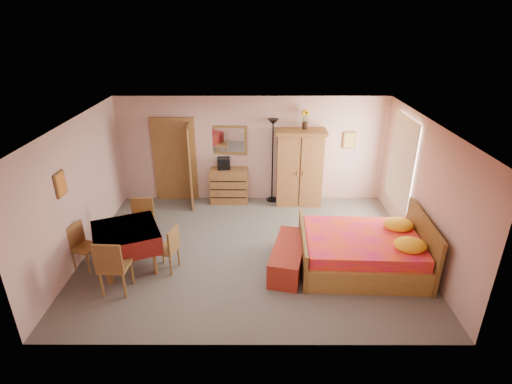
{
  "coord_description": "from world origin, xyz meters",
  "views": [
    {
      "loc": [
        0.11,
        -6.82,
        4.35
      ],
      "look_at": [
        0.1,
        0.3,
        1.15
      ],
      "focal_mm": 28.0,
      "sensor_mm": 36.0,
      "label": 1
    }
  ],
  "objects_px": {
    "dining_table": "(128,248)",
    "chair_east": "(166,249)",
    "wall_mirror": "(228,140)",
    "chest_of_drawers": "(229,186)",
    "wardrobe": "(299,168)",
    "chair_west": "(85,247)",
    "chair_south": "(115,265)",
    "bed": "(362,242)",
    "sunflower_vase": "(305,119)",
    "bench": "(289,257)",
    "chair_north": "(142,224)",
    "stereo": "(224,163)",
    "floor_lamp": "(272,161)"
  },
  "relations": [
    {
      "from": "sunflower_vase",
      "to": "wardrobe",
      "type": "bearing_deg",
      "value": -128.15
    },
    {
      "from": "chair_east",
      "to": "bed",
      "type": "bearing_deg",
      "value": -72.83
    },
    {
      "from": "wardrobe",
      "to": "chair_west",
      "type": "xyz_separation_m",
      "value": [
        -4.18,
        -2.78,
        -0.5
      ]
    },
    {
      "from": "sunflower_vase",
      "to": "bench",
      "type": "distance_m",
      "value": 3.5
    },
    {
      "from": "bench",
      "to": "chair_south",
      "type": "bearing_deg",
      "value": -167.41
    },
    {
      "from": "bed",
      "to": "chest_of_drawers",
      "type": "bearing_deg",
      "value": 135.47
    },
    {
      "from": "stereo",
      "to": "chair_south",
      "type": "xyz_separation_m",
      "value": [
        -1.56,
        -3.57,
        -0.49
      ]
    },
    {
      "from": "dining_table",
      "to": "chair_north",
      "type": "height_order",
      "value": "chair_north"
    },
    {
      "from": "chest_of_drawers",
      "to": "wardrobe",
      "type": "bearing_deg",
      "value": -1.7
    },
    {
      "from": "chair_north",
      "to": "stereo",
      "type": "bearing_deg",
      "value": -127.81
    },
    {
      "from": "stereo",
      "to": "chair_north",
      "type": "relative_size",
      "value": 0.31
    },
    {
      "from": "dining_table",
      "to": "chair_east",
      "type": "distance_m",
      "value": 0.71
    },
    {
      "from": "chest_of_drawers",
      "to": "wall_mirror",
      "type": "bearing_deg",
      "value": 90.72
    },
    {
      "from": "floor_lamp",
      "to": "sunflower_vase",
      "type": "xyz_separation_m",
      "value": [
        0.74,
        -0.03,
        1.05
      ]
    },
    {
      "from": "dining_table",
      "to": "chair_south",
      "type": "xyz_separation_m",
      "value": [
        0.0,
        -0.69,
        0.11
      ]
    },
    {
      "from": "sunflower_vase",
      "to": "chair_west",
      "type": "height_order",
      "value": "sunflower_vase"
    },
    {
      "from": "wall_mirror",
      "to": "wardrobe",
      "type": "relative_size",
      "value": 0.48
    },
    {
      "from": "chair_east",
      "to": "dining_table",
      "type": "bearing_deg",
      "value": 100.65
    },
    {
      "from": "wall_mirror",
      "to": "chair_west",
      "type": "relative_size",
      "value": 1.02
    },
    {
      "from": "floor_lamp",
      "to": "wardrobe",
      "type": "height_order",
      "value": "floor_lamp"
    },
    {
      "from": "chest_of_drawers",
      "to": "wardrobe",
      "type": "relative_size",
      "value": 0.49
    },
    {
      "from": "bench",
      "to": "dining_table",
      "type": "bearing_deg",
      "value": 179.49
    },
    {
      "from": "sunflower_vase",
      "to": "bench",
      "type": "height_order",
      "value": "sunflower_vase"
    },
    {
      "from": "chest_of_drawers",
      "to": "chair_east",
      "type": "xyz_separation_m",
      "value": [
        -0.97,
        -2.91,
        0.01
      ]
    },
    {
      "from": "chair_south",
      "to": "stereo",
      "type": "bearing_deg",
      "value": 69.19
    },
    {
      "from": "wardrobe",
      "to": "dining_table",
      "type": "relative_size",
      "value": 1.68
    },
    {
      "from": "wardrobe",
      "to": "chair_east",
      "type": "xyz_separation_m",
      "value": [
        -2.69,
        -2.84,
        -0.5
      ]
    },
    {
      "from": "dining_table",
      "to": "chair_west",
      "type": "xyz_separation_m",
      "value": [
        -0.78,
        -0.0,
        0.03
      ]
    },
    {
      "from": "wardrobe",
      "to": "stereo",
      "type": "bearing_deg",
      "value": 177.69
    },
    {
      "from": "dining_table",
      "to": "chair_south",
      "type": "bearing_deg",
      "value": -89.75
    },
    {
      "from": "dining_table",
      "to": "chair_west",
      "type": "relative_size",
      "value": 1.27
    },
    {
      "from": "sunflower_vase",
      "to": "chair_north",
      "type": "relative_size",
      "value": 0.46
    },
    {
      "from": "chest_of_drawers",
      "to": "wardrobe",
      "type": "distance_m",
      "value": 1.79
    },
    {
      "from": "bed",
      "to": "chair_south",
      "type": "xyz_separation_m",
      "value": [
        -4.3,
        -0.73,
        -0.01
      ]
    },
    {
      "from": "wardrobe",
      "to": "chair_west",
      "type": "height_order",
      "value": "wardrobe"
    },
    {
      "from": "sunflower_vase",
      "to": "chair_west",
      "type": "xyz_separation_m",
      "value": [
        -4.27,
        -2.9,
        -1.66
      ]
    },
    {
      "from": "sunflower_vase",
      "to": "chair_south",
      "type": "height_order",
      "value": "sunflower_vase"
    },
    {
      "from": "bench",
      "to": "chair_west",
      "type": "height_order",
      "value": "chair_west"
    },
    {
      "from": "dining_table",
      "to": "chest_of_drawers",
      "type": "bearing_deg",
      "value": 59.4
    },
    {
      "from": "floor_lamp",
      "to": "chair_east",
      "type": "height_order",
      "value": "floor_lamp"
    },
    {
      "from": "sunflower_vase",
      "to": "chair_south",
      "type": "distance_m",
      "value": 5.24
    },
    {
      "from": "wall_mirror",
      "to": "chair_east",
      "type": "bearing_deg",
      "value": -102.64
    },
    {
      "from": "chair_west",
      "to": "chair_south",
      "type": "bearing_deg",
      "value": 68.65
    },
    {
      "from": "dining_table",
      "to": "chair_west",
      "type": "bearing_deg",
      "value": -179.64
    },
    {
      "from": "chest_of_drawers",
      "to": "chair_south",
      "type": "height_order",
      "value": "chair_south"
    },
    {
      "from": "wardrobe",
      "to": "chair_west",
      "type": "relative_size",
      "value": 2.13
    },
    {
      "from": "bench",
      "to": "chair_south",
      "type": "xyz_separation_m",
      "value": [
        -2.95,
        -0.66,
        0.27
      ]
    },
    {
      "from": "bed",
      "to": "wall_mirror",
      "type": "bearing_deg",
      "value": 133.42
    },
    {
      "from": "wardrobe",
      "to": "chair_north",
      "type": "bearing_deg",
      "value": -147.79
    },
    {
      "from": "sunflower_vase",
      "to": "chair_north",
      "type": "height_order",
      "value": "sunflower_vase"
    }
  ]
}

